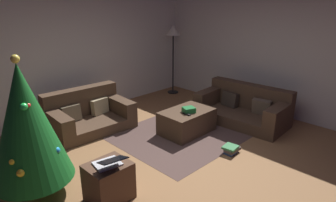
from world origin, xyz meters
name	(u,v)px	position (x,y,z in m)	size (l,w,h in m)	color
ground_plane	(180,168)	(0.00, 0.00, 0.00)	(6.40, 6.40, 0.00)	brown
rear_partition	(69,55)	(0.00, 3.14, 1.30)	(6.40, 0.12, 2.60)	beige
corner_partition	(285,55)	(3.14, 0.00, 1.30)	(0.12, 6.40, 2.60)	beige
couch_left	(88,114)	(-0.20, 2.26, 0.28)	(1.57, 1.06, 0.75)	#473323
couch_right	(244,108)	(2.25, 0.32, 0.28)	(1.03, 1.83, 0.73)	#473323
ottoman	(187,121)	(1.01, 0.77, 0.22)	(0.98, 0.65, 0.44)	#473323
gift_box	(189,110)	(0.97, 0.69, 0.48)	(0.21, 0.18, 0.10)	#19662D
tv_remote	(187,114)	(0.86, 0.64, 0.45)	(0.05, 0.16, 0.02)	black
christmas_tree	(26,124)	(-1.78, 0.88, 0.99)	(0.99, 0.99, 1.83)	brown
side_table	(109,182)	(-1.17, 0.13, 0.25)	(0.52, 0.44, 0.50)	#4C3323
laptop	(109,162)	(-1.18, 0.07, 0.56)	(0.38, 0.47, 0.19)	silver
book_stack	(231,149)	(0.92, -0.29, 0.07)	(0.30, 0.24, 0.13)	#2D5193
corner_lamp	(173,36)	(2.61, 2.69, 1.50)	(0.36, 0.36, 1.75)	black
area_rug	(187,132)	(1.01, 0.77, 0.00)	(2.60, 2.00, 0.01)	#4B3631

